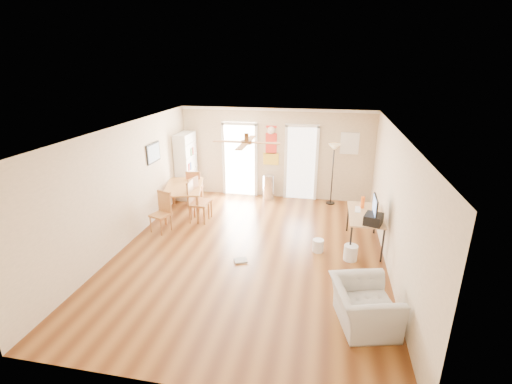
% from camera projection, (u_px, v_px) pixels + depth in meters
% --- Properties ---
extents(floor, '(7.00, 7.00, 0.00)m').
position_uv_depth(floor, '(251.00, 252.00, 7.77)').
color(floor, brown).
rests_on(floor, ground).
extents(ceiling, '(5.50, 7.00, 0.00)m').
position_uv_depth(ceiling, '(250.00, 130.00, 6.90)').
color(ceiling, silver).
rests_on(ceiling, floor).
extents(wall_back, '(5.50, 0.04, 2.60)m').
position_uv_depth(wall_back, '(275.00, 154.00, 10.57)').
color(wall_back, beige).
rests_on(wall_back, floor).
extents(wall_front, '(5.50, 0.04, 2.60)m').
position_uv_depth(wall_front, '(185.00, 301.00, 4.10)').
color(wall_front, beige).
rests_on(wall_front, floor).
extents(wall_left, '(0.04, 7.00, 2.60)m').
position_uv_depth(wall_left, '(124.00, 186.00, 7.83)').
color(wall_left, beige).
rests_on(wall_left, floor).
extents(wall_right, '(0.04, 7.00, 2.60)m').
position_uv_depth(wall_right, '(394.00, 205.00, 6.83)').
color(wall_right, beige).
rests_on(wall_right, floor).
extents(crown_molding, '(5.50, 7.00, 0.08)m').
position_uv_depth(crown_molding, '(250.00, 132.00, 6.91)').
color(crown_molding, white).
rests_on(crown_molding, wall_back).
extents(kitchen_doorway, '(0.90, 0.10, 2.10)m').
position_uv_depth(kitchen_doorway, '(240.00, 161.00, 10.83)').
color(kitchen_doorway, white).
rests_on(kitchen_doorway, wall_back).
extents(bathroom_doorway, '(0.80, 0.10, 2.10)m').
position_uv_depth(bathroom_doorway, '(301.00, 164.00, 10.50)').
color(bathroom_doorway, white).
rests_on(bathroom_doorway, wall_back).
extents(wall_decal, '(0.46, 0.03, 1.10)m').
position_uv_depth(wall_decal, '(271.00, 145.00, 10.49)').
color(wall_decal, red).
rests_on(wall_decal, wall_back).
extents(ac_grille, '(0.50, 0.04, 0.60)m').
position_uv_depth(ac_grille, '(350.00, 143.00, 10.03)').
color(ac_grille, white).
rests_on(ac_grille, wall_back).
extents(framed_poster, '(0.04, 0.66, 0.48)m').
position_uv_depth(framed_poster, '(153.00, 153.00, 8.99)').
color(framed_poster, black).
rests_on(framed_poster, wall_left).
extents(ceiling_fan, '(1.24, 1.24, 0.20)m').
position_uv_depth(ceiling_fan, '(246.00, 142.00, 6.68)').
color(ceiling_fan, '#593819').
rests_on(ceiling_fan, ceiling).
extents(bookshelf, '(0.57, 0.92, 1.90)m').
position_uv_depth(bookshelf, '(186.00, 166.00, 10.66)').
color(bookshelf, silver).
rests_on(bookshelf, floor).
extents(dining_table, '(1.28, 1.71, 0.76)m').
position_uv_depth(dining_table, '(185.00, 200.00, 9.67)').
color(dining_table, '#A66D35').
rests_on(dining_table, floor).
extents(dining_chair_right_a, '(0.51, 0.51, 1.06)m').
position_uv_depth(dining_chair_right_a, '(201.00, 199.00, 9.26)').
color(dining_chair_right_a, '#A86036').
rests_on(dining_chair_right_a, floor).
extents(dining_chair_right_b, '(0.45, 0.45, 1.06)m').
position_uv_depth(dining_chair_right_b, '(199.00, 202.00, 9.12)').
color(dining_chair_right_b, '#A27034').
rests_on(dining_chair_right_b, floor).
extents(dining_chair_near, '(0.50, 0.50, 0.95)m').
position_uv_depth(dining_chair_near, '(160.00, 213.00, 8.58)').
color(dining_chair_near, '#AB7837').
rests_on(dining_chair_near, floor).
extents(dining_chair_far, '(0.45, 0.45, 0.96)m').
position_uv_depth(dining_chair_far, '(195.00, 187.00, 10.34)').
color(dining_chair_far, '#A45D35').
rests_on(dining_chair_far, floor).
extents(trash_can, '(0.40, 0.40, 0.72)m').
position_uv_depth(trash_can, '(268.00, 187.00, 10.68)').
color(trash_can, silver).
rests_on(trash_can, floor).
extents(torchiere_lamp, '(0.41, 0.41, 1.72)m').
position_uv_depth(torchiere_lamp, '(332.00, 175.00, 10.15)').
color(torchiere_lamp, black).
rests_on(torchiere_lamp, floor).
extents(computer_desk, '(0.70, 1.40, 0.75)m').
position_uv_depth(computer_desk, '(364.00, 229.00, 7.96)').
color(computer_desk, tan).
rests_on(computer_desk, floor).
extents(imac, '(0.26, 0.57, 0.54)m').
position_uv_depth(imac, '(375.00, 210.00, 7.34)').
color(imac, black).
rests_on(imac, computer_desk).
extents(keyboard, '(0.15, 0.37, 0.01)m').
position_uv_depth(keyboard, '(358.00, 209.00, 8.03)').
color(keyboard, silver).
rests_on(keyboard, computer_desk).
extents(printer, '(0.43, 0.47, 0.20)m').
position_uv_depth(printer, '(373.00, 219.00, 7.31)').
color(printer, black).
rests_on(printer, computer_desk).
extents(orange_bottle, '(0.09, 0.09, 0.26)m').
position_uv_depth(orange_bottle, '(363.00, 202.00, 8.09)').
color(orange_bottle, orange).
rests_on(orange_bottle, computer_desk).
extents(wastebasket_a, '(0.27, 0.27, 0.27)m').
position_uv_depth(wastebasket_a, '(318.00, 246.00, 7.77)').
color(wastebasket_a, silver).
rests_on(wastebasket_a, floor).
extents(wastebasket_b, '(0.29, 0.29, 0.32)m').
position_uv_depth(wastebasket_b, '(351.00, 253.00, 7.43)').
color(wastebasket_b, silver).
rests_on(wastebasket_b, floor).
extents(floor_cloth, '(0.31, 0.28, 0.04)m').
position_uv_depth(floor_cloth, '(241.00, 261.00, 7.42)').
color(floor_cloth, '#A3A29D').
rests_on(floor_cloth, floor).
extents(armchair, '(1.12, 1.21, 0.67)m').
position_uv_depth(armchair, '(364.00, 306.00, 5.55)').
color(armchair, '#AFAEA9').
rests_on(armchair, floor).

